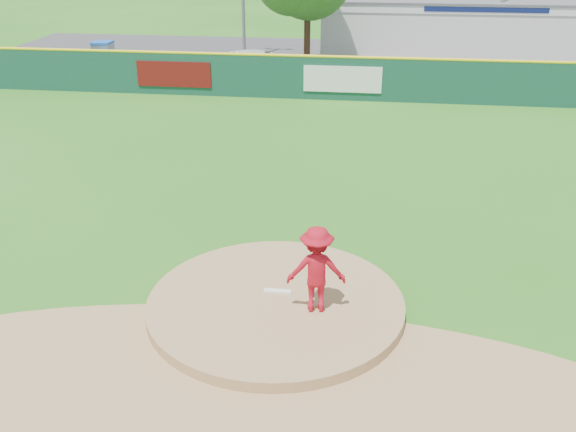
# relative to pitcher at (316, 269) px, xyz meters

# --- Properties ---
(ground) EXTENTS (120.00, 120.00, 0.00)m
(ground) POSITION_rel_pitcher_xyz_m (-0.88, 0.25, -1.19)
(ground) COLOR #286B19
(ground) RESTS_ON ground
(pitchers_mound) EXTENTS (5.50, 5.50, 0.50)m
(pitchers_mound) POSITION_rel_pitcher_xyz_m (-0.88, 0.25, -1.19)
(pitchers_mound) COLOR #9E774C
(pitchers_mound) RESTS_ON ground
(pitching_rubber) EXTENTS (0.60, 0.15, 0.04)m
(pitching_rubber) POSITION_rel_pitcher_xyz_m (-0.88, 0.55, -0.92)
(pitching_rubber) COLOR white
(pitching_rubber) RESTS_ON pitchers_mound
(infield_dirt_arc) EXTENTS (15.40, 15.40, 0.01)m
(infield_dirt_arc) POSITION_rel_pitcher_xyz_m (-0.88, -2.75, -1.18)
(infield_dirt_arc) COLOR #9E774C
(infield_dirt_arc) RESTS_ON ground
(parking_lot) EXTENTS (44.00, 16.00, 0.02)m
(parking_lot) POSITION_rel_pitcher_xyz_m (-0.88, 27.25, -1.18)
(parking_lot) COLOR #38383A
(parking_lot) RESTS_ON ground
(pitcher) EXTENTS (1.29, 0.85, 1.87)m
(pitcher) POSITION_rel_pitcher_xyz_m (0.00, 0.00, 0.00)
(pitcher) COLOR #AB0E1E
(pitcher) RESTS_ON pitchers_mound
(van) EXTENTS (5.77, 2.82, 1.58)m
(van) POSITION_rel_pitcher_xyz_m (-4.93, 21.37, -0.38)
(van) COLOR white
(van) RESTS_ON parking_lot
(pool_building_grp) EXTENTS (15.20, 8.20, 3.31)m
(pool_building_grp) POSITION_rel_pitcher_xyz_m (5.12, 32.24, 0.48)
(pool_building_grp) COLOR silver
(pool_building_grp) RESTS_ON ground
(fence_banners) EXTENTS (11.61, 0.04, 1.20)m
(fence_banners) POSITION_rel_pitcher_xyz_m (-4.49, 18.17, -0.19)
(fence_banners) COLOR #610F0D
(fence_banners) RESTS_ON ground
(playground_slide) EXTENTS (1.02, 2.87, 1.58)m
(playground_slide) POSITION_rel_pitcher_xyz_m (-14.06, 23.09, -0.38)
(playground_slide) COLOR blue
(playground_slide) RESTS_ON ground
(outfield_fence) EXTENTS (40.00, 0.14, 2.07)m
(outfield_fence) POSITION_rel_pitcher_xyz_m (-0.88, 18.25, -0.10)
(outfield_fence) COLOR #133F32
(outfield_fence) RESTS_ON ground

